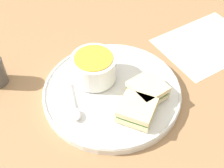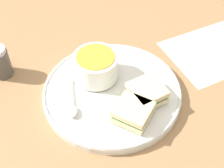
# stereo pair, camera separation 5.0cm
# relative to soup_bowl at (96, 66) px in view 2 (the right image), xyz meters

# --- Properties ---
(ground_plane) EXTENTS (2.40, 2.40, 0.00)m
(ground_plane) POSITION_rel_soup_bowl_xyz_m (-0.06, 0.01, -0.05)
(ground_plane) COLOR #9E754C
(plate) EXTENTS (0.32, 0.32, 0.02)m
(plate) POSITION_rel_soup_bowl_xyz_m (-0.06, 0.01, -0.04)
(plate) COLOR white
(plate) RESTS_ON ground_plane
(soup_bowl) EXTENTS (0.11, 0.11, 0.06)m
(soup_bowl) POSITION_rel_soup_bowl_xyz_m (0.00, 0.00, 0.00)
(soup_bowl) COLOR white
(soup_bowl) RESTS_ON plate
(spoon) EXTENTS (0.09, 0.09, 0.01)m
(spoon) POSITION_rel_soup_bowl_xyz_m (-0.03, 0.11, -0.03)
(spoon) COLOR silver
(spoon) RESTS_ON plate
(sandwich_half_near) EXTENTS (0.08, 0.08, 0.03)m
(sandwich_half_near) POSITION_rel_soup_bowl_xyz_m (-0.14, 0.05, -0.01)
(sandwich_half_near) COLOR beige
(sandwich_half_near) RESTS_ON plate
(sandwich_half_far) EXTENTS (0.09, 0.09, 0.03)m
(sandwich_half_far) POSITION_rel_soup_bowl_xyz_m (-0.13, -0.02, -0.01)
(sandwich_half_far) COLOR beige
(sandwich_half_far) RESTS_ON plate
(salt_shaker) EXTENTS (0.05, 0.05, 0.08)m
(salt_shaker) POSITION_rel_soup_bowl_xyz_m (0.20, 0.13, -0.01)
(salt_shaker) COLOR #4C4742
(salt_shaker) RESTS_ON ground_plane
(menu_sheet) EXTENTS (0.28, 0.31, 0.00)m
(menu_sheet) POSITION_rel_soup_bowl_xyz_m (-0.18, -0.29, -0.05)
(menu_sheet) COLOR white
(menu_sheet) RESTS_ON ground_plane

